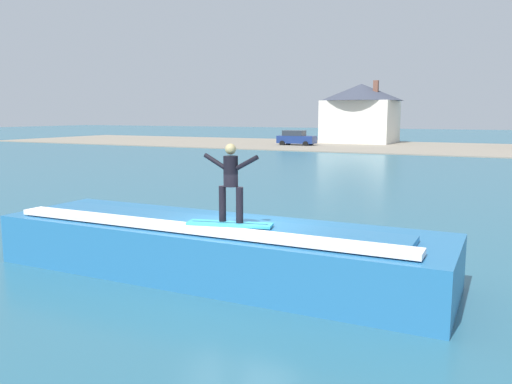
# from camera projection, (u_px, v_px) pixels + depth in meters

# --- Properties ---
(ground_plane) EXTENTS (260.00, 260.00, 0.00)m
(ground_plane) POSITION_uv_depth(u_px,v_px,m) (244.00, 278.00, 12.09)
(ground_plane) COLOR #295F74
(wave_crest) EXTENTS (10.92, 3.05, 1.37)m
(wave_crest) POSITION_uv_depth(u_px,v_px,m) (214.00, 248.00, 12.33)
(wave_crest) COLOR #26699E
(wave_crest) RESTS_ON ground_plane
(surfboard) EXTENTS (1.94, 0.84, 0.06)m
(surfboard) POSITION_uv_depth(u_px,v_px,m) (230.00, 224.00, 11.40)
(surfboard) COLOR #33A5CC
(surfboard) RESTS_ON wave_crest
(surfer) EXTENTS (1.34, 0.32, 1.73)m
(surfer) POSITION_uv_depth(u_px,v_px,m) (231.00, 178.00, 11.32)
(surfer) COLOR black
(surfer) RESTS_ON surfboard
(shoreline_bank) EXTENTS (120.00, 22.50, 0.10)m
(shoreline_bank) POSITION_uv_depth(u_px,v_px,m) (454.00, 148.00, 57.17)
(shoreline_bank) COLOR gray
(shoreline_bank) RESTS_ON ground_plane
(car_near_shore) EXTENTS (4.58, 2.13, 1.86)m
(car_near_shore) POSITION_uv_depth(u_px,v_px,m) (296.00, 138.00, 62.46)
(car_near_shore) COLOR navy
(car_near_shore) RESTS_ON ground_plane
(house_with_chimney) EXTENTS (10.81, 10.81, 8.01)m
(house_with_chimney) POSITION_uv_depth(u_px,v_px,m) (361.00, 111.00, 67.82)
(house_with_chimney) COLOR silver
(house_with_chimney) RESTS_ON ground_plane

